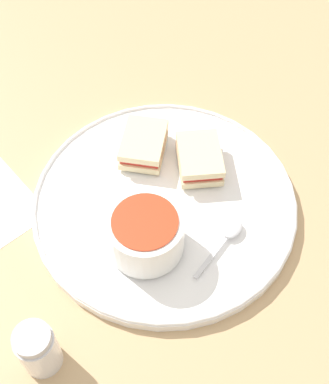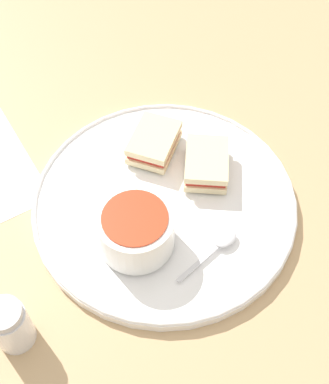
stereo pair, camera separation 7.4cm
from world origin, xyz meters
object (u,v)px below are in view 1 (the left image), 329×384
at_px(sandwich_half_near, 200,158).
at_px(salt_shaker, 38,349).
at_px(sandwich_half_far, 147,144).
at_px(spoon, 229,232).
at_px(soup_bowl, 145,233).

bearing_deg(sandwich_half_near, salt_shaker, 125.45).
height_order(sandwich_half_near, sandwich_half_far, same).
bearing_deg(salt_shaker, spoon, -74.52).
relative_size(soup_bowl, spoon, 1.04).
distance_m(spoon, sandwich_half_far, 0.18).
bearing_deg(salt_shaker, sandwich_half_far, -40.67).
bearing_deg(sandwich_half_far, sandwich_half_near, -129.80).
relative_size(spoon, salt_shaker, 1.25).
height_order(spoon, sandwich_half_far, sandwich_half_far).
xyz_separation_m(soup_bowl, salt_shaker, (-0.10, 0.16, -0.01)).
relative_size(soup_bowl, salt_shaker, 1.30).
distance_m(soup_bowl, spoon, 0.12).
distance_m(spoon, salt_shaker, 0.28).
height_order(soup_bowl, sandwich_half_far, soup_bowl).
bearing_deg(soup_bowl, sandwich_half_near, -48.85).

